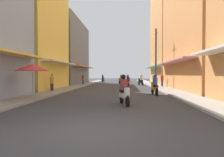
% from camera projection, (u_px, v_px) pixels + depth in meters
% --- Properties ---
extents(ground_plane, '(105.61, 105.61, 0.00)m').
position_uv_depth(ground_plane, '(117.00, 87.00, 25.47)').
color(ground_plane, '#38383A').
extents(sidewalk_left, '(1.88, 56.01, 0.12)m').
position_uv_depth(sidewalk_left, '(78.00, 86.00, 25.78)').
color(sidewalk_left, gray).
rests_on(sidewalk_left, ground).
extents(sidewalk_right, '(1.88, 56.01, 0.12)m').
position_uv_depth(sidewalk_right, '(158.00, 86.00, 25.15)').
color(sidewalk_right, '#ADA89E').
rests_on(sidewalk_right, ground).
extents(building_left_mid, '(7.05, 8.95, 12.76)m').
position_uv_depth(building_left_mid, '(28.00, 28.00, 20.65)').
color(building_left_mid, '#EFD159').
rests_on(building_left_mid, ground).
extents(building_left_far, '(7.05, 13.45, 10.21)m').
position_uv_depth(building_left_far, '(64.00, 53.00, 32.70)').
color(building_left_far, slate).
rests_on(building_left_far, ground).
extents(building_right_mid, '(7.05, 13.38, 15.15)m').
position_uv_depth(building_right_mid, '(207.00, 14.00, 19.58)').
color(building_right_mid, '#D88C4C').
rests_on(building_right_mid, ground).
extents(building_right_far, '(7.05, 12.57, 17.56)m').
position_uv_depth(building_right_far, '(173.00, 31.00, 32.98)').
color(building_right_far, '#D88C4C').
rests_on(building_right_far, ground).
extents(motorbike_orange, '(0.55, 1.81, 1.58)m').
position_uv_depth(motorbike_orange, '(155.00, 86.00, 15.24)').
color(motorbike_orange, black).
rests_on(motorbike_orange, ground).
extents(motorbike_blue, '(0.57, 1.80, 1.58)m').
position_uv_depth(motorbike_blue, '(103.00, 79.00, 38.70)').
color(motorbike_blue, black).
rests_on(motorbike_blue, ground).
extents(motorbike_maroon, '(0.71, 1.76, 0.96)m').
position_uv_depth(motorbike_maroon, '(129.00, 80.00, 39.27)').
color(motorbike_maroon, black).
rests_on(motorbike_maroon, ground).
extents(motorbike_green, '(0.69, 1.76, 1.58)m').
position_uv_depth(motorbike_green, '(121.00, 79.00, 34.14)').
color(motorbike_green, black).
rests_on(motorbike_green, ground).
extents(motorbike_red, '(0.68, 1.77, 1.58)m').
position_uv_depth(motorbike_red, '(127.00, 81.00, 26.45)').
color(motorbike_red, black).
rests_on(motorbike_red, ground).
extents(motorbike_white, '(0.66, 1.77, 1.58)m').
position_uv_depth(motorbike_white, '(124.00, 91.00, 10.21)').
color(motorbike_white, black).
rests_on(motorbike_white, ground).
extents(motorbike_black, '(0.76, 1.74, 1.58)m').
position_uv_depth(motorbike_black, '(141.00, 80.00, 28.57)').
color(motorbike_black, black).
rests_on(motorbike_black, ground).
extents(pedestrian_far, '(0.34, 0.34, 1.64)m').
position_uv_depth(pedestrian_far, '(52.00, 83.00, 17.78)').
color(pedestrian_far, '#262628').
rests_on(pedestrian_far, ground).
extents(pedestrian_crossing, '(0.34, 0.34, 1.67)m').
position_uv_depth(pedestrian_crossing, '(83.00, 79.00, 29.20)').
color(pedestrian_crossing, '#334C8C').
rests_on(pedestrian_crossing, ground).
extents(pedestrian_midway, '(0.34, 0.34, 1.69)m').
position_uv_depth(pedestrian_midway, '(162.00, 80.00, 24.30)').
color(pedestrian_midway, '#334C8C').
rests_on(pedestrian_midway, ground).
extents(pedestrian_foreground, '(0.44, 0.44, 1.65)m').
position_uv_depth(pedestrian_foreground, '(153.00, 78.00, 31.67)').
color(pedestrian_foreground, '#334C8C').
rests_on(pedestrian_foreground, ground).
extents(vendor_umbrella, '(2.03, 2.03, 2.25)m').
position_uv_depth(vendor_umbrella, '(32.00, 67.00, 12.09)').
color(vendor_umbrella, '#99999E').
rests_on(vendor_umbrella, ground).
extents(utility_pole, '(0.20, 1.20, 6.71)m').
position_uv_depth(utility_pole, '(156.00, 58.00, 22.18)').
color(utility_pole, '#4C4C4F').
rests_on(utility_pole, ground).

